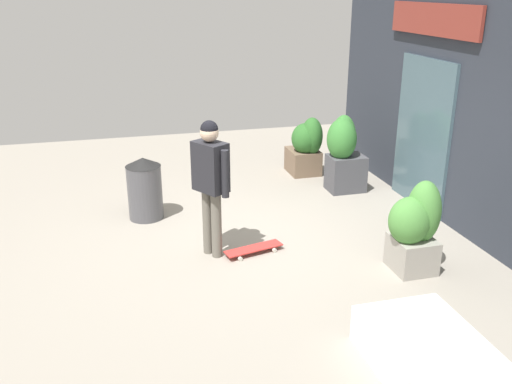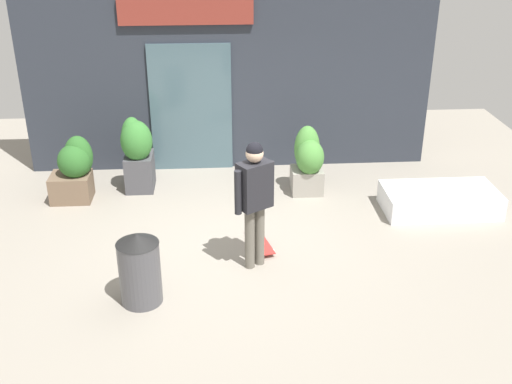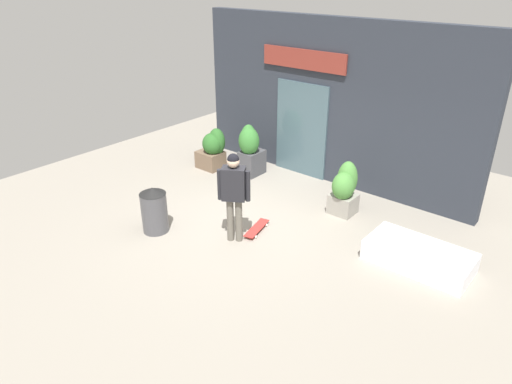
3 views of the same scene
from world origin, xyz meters
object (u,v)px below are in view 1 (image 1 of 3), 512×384
object	(u,v)px
planter_box_right	(306,146)
trash_bin	(145,188)
skateboard	(254,249)
planter_box_left	(415,227)
skateboarder	(211,175)
planter_box_mid	(344,151)

from	to	relation	value
planter_box_right	trash_bin	world-z (taller)	planter_box_right
planter_box_right	skateboard	bearing A→B (deg)	-31.07
planter_box_left	planter_box_right	bearing A→B (deg)	-179.90
planter_box_left	trash_bin	size ratio (longest dim) A/B	1.22
skateboarder	planter_box_mid	bearing A→B (deg)	2.97
skateboarder	trash_bin	world-z (taller)	skateboarder
skateboarder	planter_box_right	bearing A→B (deg)	18.79
planter_box_left	planter_box_mid	size ratio (longest dim) A/B	0.88
planter_box_left	planter_box_mid	distance (m)	2.80
planter_box_left	trash_bin	xyz separation A→B (m)	(-2.43, -2.96, -0.10)
skateboard	trash_bin	bearing A→B (deg)	115.19
skateboarder	trash_bin	bearing A→B (deg)	85.10
skateboarder	planter_box_left	size ratio (longest dim) A/B	1.55
planter_box_mid	trash_bin	bearing A→B (deg)	-83.77
planter_box_left	trash_bin	distance (m)	3.83
planter_box_mid	trash_bin	world-z (taller)	planter_box_mid
skateboarder	planter_box_right	size ratio (longest dim) A/B	1.65
skateboard	trash_bin	size ratio (longest dim) A/B	0.86
skateboarder	planter_box_right	distance (m)	3.57
planter_box_mid	trash_bin	size ratio (longest dim) A/B	1.37
skateboard	planter_box_right	distance (m)	3.36
skateboarder	trash_bin	distance (m)	1.70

